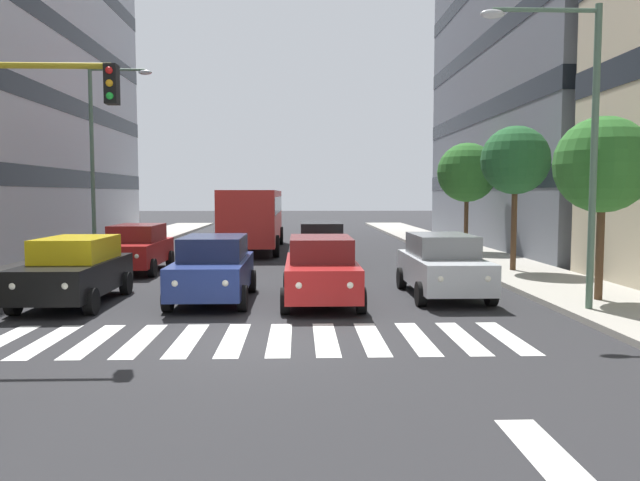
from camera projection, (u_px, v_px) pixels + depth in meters
ground_plane at (257, 340)px, 11.98m from camera, size 180.00×180.00×0.00m
building_left_block_0 at (567, 81)px, 32.63m from camera, size 9.63×21.30×17.63m
crosswalk_markings at (257, 339)px, 11.98m from camera, size 10.35×2.80×0.01m
lane_arrow_0 at (549, 457)px, 6.62m from camera, size 0.50×2.20×0.01m
car_0 at (442, 265)px, 16.95m from camera, size 2.02×4.44×1.72m
car_1 at (321, 269)px, 15.93m from camera, size 2.02×4.44×1.72m
car_2 at (214, 268)px, 16.23m from camera, size 2.02×4.44×1.72m
car_3 at (75, 270)px, 15.80m from camera, size 2.02×4.44×1.72m
car_row2_0 at (321, 244)px, 23.92m from camera, size 2.02×4.44×1.72m
car_row2_1 at (137, 248)px, 22.29m from camera, size 2.02×4.44×1.72m
bus_behind_traffic at (254, 213)px, 30.89m from camera, size 2.78×10.50×3.00m
street_lamp_left at (576, 125)px, 14.08m from camera, size 2.80×0.28×7.00m
street_lamp_right at (101, 144)px, 25.14m from camera, size 2.59×0.28×7.89m
street_tree_0 at (603, 165)px, 15.39m from camera, size 2.43×2.43×4.64m
street_tree_1 at (515, 161)px, 21.43m from camera, size 2.40×2.40×5.07m
street_tree_2 at (467, 173)px, 28.63m from camera, size 2.76×2.76×5.07m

